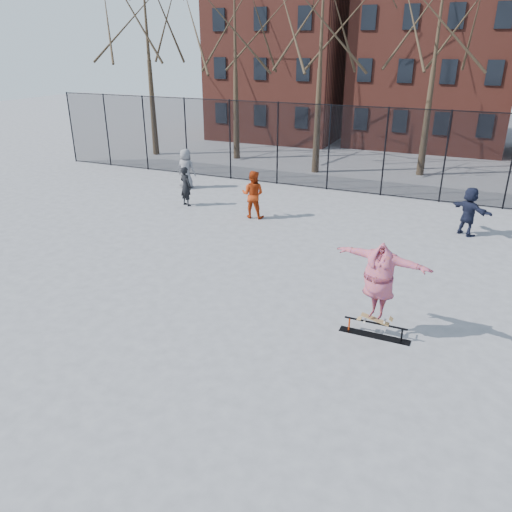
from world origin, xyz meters
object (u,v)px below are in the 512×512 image
at_px(bystander_red, 253,194).
at_px(skateboard, 375,321).
at_px(skate_rail, 375,331).
at_px(bystander_black, 186,186).
at_px(skater, 379,284).
at_px(bystander_grey, 186,169).
at_px(bystander_navy, 469,211).

bearing_deg(bystander_red, skateboard, 125.90).
relative_size(skate_rail, bystander_black, 1.00).
relative_size(skateboard, skater, 0.32).
bearing_deg(skater, bystander_grey, 150.50).
relative_size(bystander_grey, bystander_red, 0.99).
distance_m(skate_rail, bystander_grey, 14.94).
relative_size(bystander_grey, bystander_black, 1.11).
bearing_deg(bystander_black, skateboard, 163.69).
height_order(skater, bystander_black, skater).
bearing_deg(bystander_navy, bystander_red, 46.99).
bearing_deg(bystander_grey, bystander_black, 120.47).
relative_size(skate_rail, skateboard, 2.30).
bearing_deg(skateboard, skate_rail, 0.00).
bearing_deg(bystander_red, skate_rail, 126.01).
bearing_deg(skateboard, bystander_red, 132.00).
bearing_deg(skateboard, bystander_black, 142.68).
relative_size(skater, bystander_grey, 1.22).
xyz_separation_m(skateboard, bystander_navy, (1.69, 8.35, 0.48)).
bearing_deg(skate_rail, skater, 180.00).
relative_size(skate_rail, bystander_navy, 0.94).
height_order(skate_rail, skateboard, skateboard).
relative_size(skateboard, bystander_red, 0.39).
height_order(skater, bystander_navy, skater).
height_order(skateboard, bystander_navy, bystander_navy).
height_order(bystander_grey, bystander_red, bystander_red).
distance_m(bystander_black, bystander_navy, 11.40).
xyz_separation_m(bystander_red, bystander_navy, (8.03, 1.32, -0.06)).
bearing_deg(skater, bystander_navy, 90.54).
height_order(bystander_grey, bystander_navy, bystander_grey).
bearing_deg(skater, bystander_red, 144.00).
bearing_deg(bystander_red, bystander_black, -11.76).
bearing_deg(skateboard, bystander_grey, 138.50).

